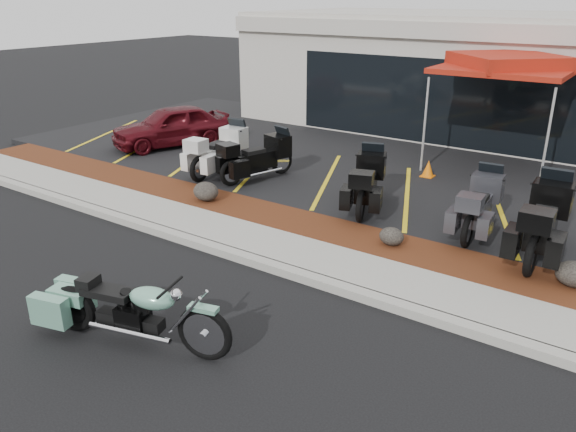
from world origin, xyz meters
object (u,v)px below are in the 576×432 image
Objects in this scene: touring_white at (237,142)px; traffic_cone at (428,168)px; parked_car at (171,126)px; hero_cruiser at (204,326)px; popup_canopy at (507,65)px.

touring_white reaches higher than traffic_cone.
touring_white is 0.63× the size of parked_car.
traffic_cone is (-0.43, 9.06, -0.16)m from hero_cruiser.
popup_canopy is (0.72, 10.99, 2.36)m from hero_cruiser.
parked_car is (-3.13, 0.60, -0.04)m from touring_white.
parked_car is 0.93× the size of popup_canopy.
parked_car is 8.48× the size of traffic_cone.
hero_cruiser is at bearing -147.66° from touring_white.
touring_white is 7.40m from popup_canopy.
traffic_cone is 3.38m from popup_canopy.
popup_canopy is (9.01, 3.39, 2.11)m from parked_car.
touring_white is 0.59× the size of popup_canopy.
hero_cruiser is 11.26m from popup_canopy.
hero_cruiser is at bearing -107.78° from popup_canopy.
touring_white is 3.19m from parked_car.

